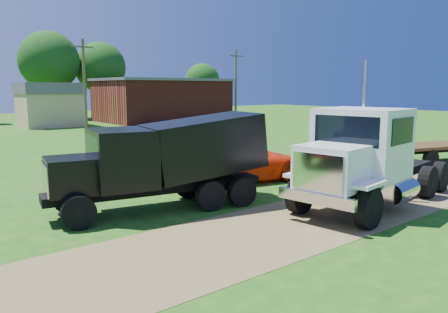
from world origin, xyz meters
TOP-DOWN VIEW (x-y plane):
  - ground at (0.00, 0.00)m, footprint 140.00×140.00m
  - dirt_track at (0.00, 0.00)m, footprint 120.00×4.20m
  - white_semi_tractor at (2.00, -0.25)m, footprint 8.66×3.91m
  - black_dump_truck at (-3.20, 3.94)m, footprint 7.65×3.56m
  - orange_pickup at (1.83, 5.84)m, footprint 6.54×4.01m
  - flatbed_trailer at (14.39, 2.45)m, footprint 7.57×4.27m
  - spectator_a at (2.62, 0.03)m, footprint 0.65×0.54m
  - spectator_b at (-0.33, 5.44)m, footprint 0.98×0.84m
  - brick_building at (18.00, 40.00)m, footprint 15.40×10.40m
  - tan_shed at (4.00, 40.00)m, footprint 6.20×5.40m
  - utility_poles at (6.00, 35.00)m, footprint 42.20×0.28m

SIDE VIEW (x-z plane):
  - ground at x=0.00m, z-range 0.00..0.00m
  - dirt_track at x=0.00m, z-range 0.00..0.01m
  - spectator_a at x=2.62m, z-range 0.00..1.53m
  - flatbed_trailer at x=14.39m, z-range -0.13..1.73m
  - orange_pickup at x=1.83m, z-range 0.00..1.69m
  - spectator_b at x=-0.33m, z-range 0.00..1.76m
  - white_semi_tractor at x=2.00m, z-range -0.81..4.31m
  - black_dump_truck at x=-3.20m, z-range 0.16..3.41m
  - tan_shed at x=4.00m, z-range 0.07..4.77m
  - brick_building at x=18.00m, z-range 0.01..5.31m
  - utility_poles at x=6.00m, z-range 0.21..9.21m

